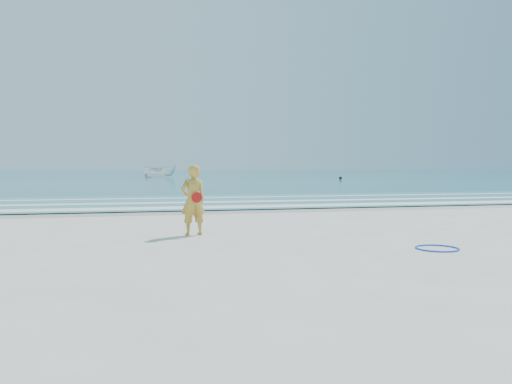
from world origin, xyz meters
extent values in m
plane|color=silver|center=(0.00, 0.00, 0.00)|extent=(400.00, 400.00, 0.00)
cube|color=#B2A893|center=(0.00, 9.00, 0.00)|extent=(400.00, 2.40, 0.00)
cube|color=#19727F|center=(0.00, 105.00, 0.02)|extent=(400.00, 190.00, 0.04)
cube|color=#59B7AD|center=(0.00, 14.00, 0.04)|extent=(400.00, 10.00, 0.01)
cube|color=white|center=(0.00, 10.30, 0.05)|extent=(400.00, 1.40, 0.01)
cube|color=white|center=(0.00, 13.20, 0.05)|extent=(400.00, 0.90, 0.01)
cube|color=white|center=(0.00, 16.50, 0.05)|extent=(400.00, 0.60, 0.01)
torus|color=#0E41FF|center=(3.05, -0.89, 0.02)|extent=(1.00, 1.00, 0.03)
imported|color=white|center=(-0.57, 64.38, 0.98)|extent=(5.01, 2.23, 1.88)
sphere|color=black|center=(21.45, 48.90, 0.24)|extent=(0.40, 0.40, 0.40)
imported|color=gold|center=(-1.81, 2.43, 0.90)|extent=(0.73, 0.56, 1.79)
cylinder|color=red|center=(-1.73, 2.25, 0.97)|extent=(0.27, 0.08, 0.27)
camera|label=1|loc=(-3.06, -10.31, 1.77)|focal=35.00mm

